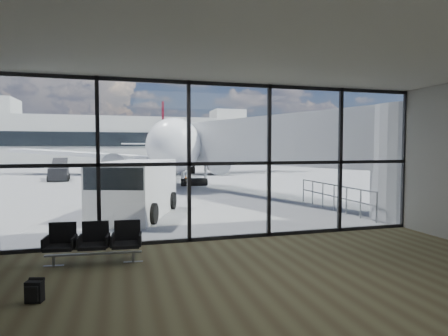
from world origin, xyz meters
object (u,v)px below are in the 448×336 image
belt_loader (59,173)px  backpack (34,291)px  seating_row (95,240)px  service_van (135,188)px  airliner (166,147)px

belt_loader → backpack: bearing=-86.9°
seating_row → belt_loader: belt_loader is taller
backpack → service_van: bearing=91.1°
backpack → service_van: size_ratio=0.08×
airliner → belt_loader: 11.15m
backpack → belt_loader: (-3.20, 25.27, 0.39)m
backpack → service_van: 8.13m
service_van → belt_loader: size_ratio=1.35×
belt_loader → seating_row: bearing=-84.2°
airliner → belt_loader: (-9.26, -5.83, -2.11)m
seating_row → backpack: (-0.86, -2.07, -0.32)m
backpack → seating_row: bearing=82.9°
airliner → belt_loader: size_ratio=8.78×
belt_loader → service_van: bearing=-77.5°
service_van → airliner: bearing=100.1°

